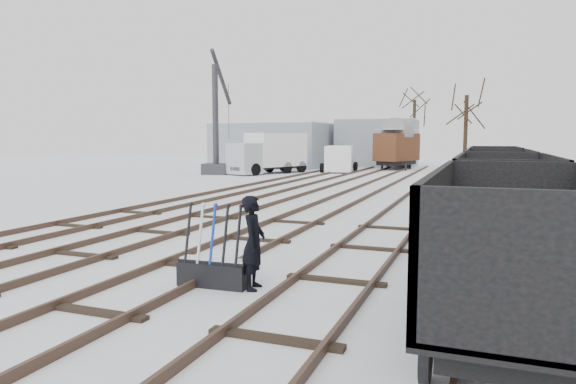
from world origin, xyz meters
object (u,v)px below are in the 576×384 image
object	(u,v)px
lorry	(269,153)
crane	(217,142)
ground_frame	(214,271)
freight_wagon_a	(520,275)
worker	(254,243)
panel_van	(339,158)
box_van_wagon	(397,146)

from	to	relation	value
lorry	crane	world-z (taller)	crane
ground_frame	freight_wagon_a	xyz separation A→B (m)	(5.00, -0.67, 0.58)
worker	panel_van	distance (m)	32.20
freight_wagon_a	lorry	world-z (taller)	lorry
lorry	panel_van	bearing A→B (deg)	64.99
worker	box_van_wagon	size ratio (longest dim) A/B	0.34
lorry	crane	xyz separation A→B (m)	(-3.41, -1.83, 0.81)
freight_wagon_a	lorry	bearing A→B (deg)	118.83
crane	panel_van	bearing A→B (deg)	22.74
worker	freight_wagon_a	world-z (taller)	freight_wagon_a
worker	box_van_wagon	world-z (taller)	box_van_wagon
ground_frame	freight_wagon_a	world-z (taller)	freight_wagon_a
freight_wagon_a	panel_van	world-z (taller)	freight_wagon_a
worker	ground_frame	bearing A→B (deg)	86.61
freight_wagon_a	panel_van	xyz separation A→B (m)	(-11.18, 32.21, 0.21)
ground_frame	crane	xyz separation A→B (m)	(-14.04, 25.90, 2.10)
panel_van	crane	distance (m)	9.77
box_van_wagon	lorry	size ratio (longest dim) A/B	0.71
box_van_wagon	crane	distance (m)	15.58
worker	box_van_wagon	distance (m)	36.31
ground_frame	lorry	xyz separation A→B (m)	(-10.63, 27.73, 1.29)
lorry	worker	bearing A→B (deg)	-43.23
freight_wagon_a	box_van_wagon	size ratio (longest dim) A/B	1.11
crane	ground_frame	bearing A→B (deg)	-74.45
ground_frame	worker	distance (m)	0.94
freight_wagon_a	crane	world-z (taller)	crane
box_van_wagon	crane	size ratio (longest dim) A/B	0.55
worker	crane	world-z (taller)	crane
freight_wagon_a	crane	bearing A→B (deg)	125.63
freight_wagon_a	lorry	distance (m)	32.42
freight_wagon_a	box_van_wagon	xyz separation A→B (m)	(-7.41, 36.93, 1.12)
box_van_wagon	crane	xyz separation A→B (m)	(-11.63, -10.36, 0.40)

